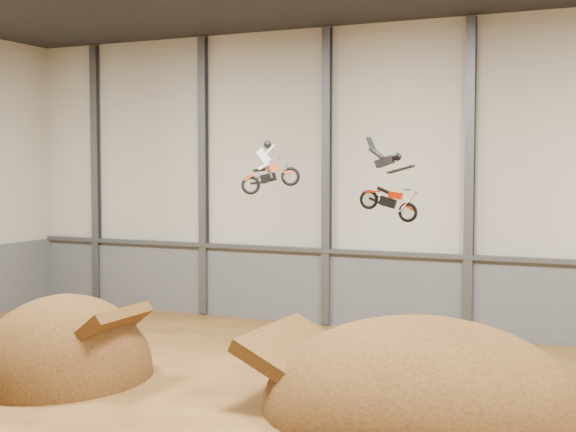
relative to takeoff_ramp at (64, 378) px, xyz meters
The scene contains 12 objects.
floor 8.48m from the takeoff_ramp, 14.03° to the right, with size 40.00×40.00×0.00m, color #513315.
back_wall 16.86m from the takeoff_ramp, 57.55° to the left, with size 40.00×0.10×14.00m, color #B9B4A4.
lower_band_back 15.35m from the takeoff_ramp, 57.35° to the left, with size 39.80×0.18×3.50m, color #585C61.
steel_rail 15.54m from the takeoff_ramp, 57.05° to the left, with size 39.80×0.35×0.20m, color #47494F.
steel_column_0 16.81m from the takeoff_ramp, 123.51° to the left, with size 0.40×0.36×13.90m, color #47494F.
steel_column_1 14.65m from the takeoff_ramp, 97.91° to the left, with size 0.40×0.36×13.90m, color #47494F.
steel_column_2 15.34m from the takeoff_ramp, 68.99° to the left, with size 0.40×0.36×13.90m, color #47494F.
steel_column_3 18.58m from the takeoff_ramp, 47.78° to the left, with size 0.40×0.36×13.90m, color #47494F.
takeoff_ramp is the anchor object (origin of this frame).
landing_ramp 12.62m from the takeoff_ramp, ahead, with size 10.03×8.87×5.79m, color #38210E.
fmx_rider_a 10.63m from the takeoff_ramp, 31.35° to the left, with size 2.13×0.81×1.93m, color red, non-canonical shape.
fmx_rider_b 13.70m from the takeoff_ramp, ahead, with size 2.40×0.69×2.06m, color red, non-canonical shape.
Camera 1 is at (10.57, -20.08, 7.45)m, focal length 50.00 mm.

